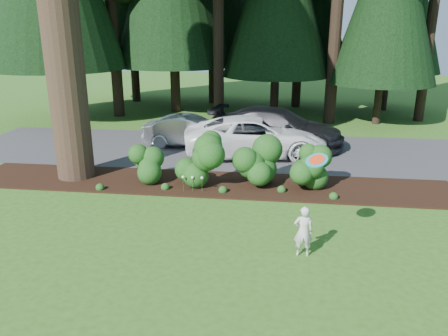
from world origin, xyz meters
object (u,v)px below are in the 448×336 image
at_px(car_white_suv, 255,136).
at_px(car_dark_suv, 277,128).
at_px(car_silver_wagon, 191,131).
at_px(frisbee, 317,160).
at_px(child, 303,231).

relative_size(car_white_suv, car_dark_suv, 0.99).
distance_m(car_silver_wagon, frisbee, 10.27).
distance_m(car_white_suv, frisbee, 8.30).
bearing_deg(frisbee, child, 164.35).
xyz_separation_m(car_white_suv, frisbee, (1.74, -7.98, 1.49)).
bearing_deg(child, car_silver_wagon, -66.53).
bearing_deg(frisbee, car_silver_wagon, 116.85).
height_order(child, frisbee, frisbee).
distance_m(car_white_suv, car_dark_suv, 1.72).
relative_size(car_dark_suv, child, 4.73).
xyz_separation_m(child, frisbee, (0.19, -0.05, 1.70)).
relative_size(car_white_suv, frisbee, 10.97).
bearing_deg(car_white_suv, frisbee, -175.34).
relative_size(car_silver_wagon, car_white_suv, 0.72).
height_order(car_white_suv, child, car_white_suv).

